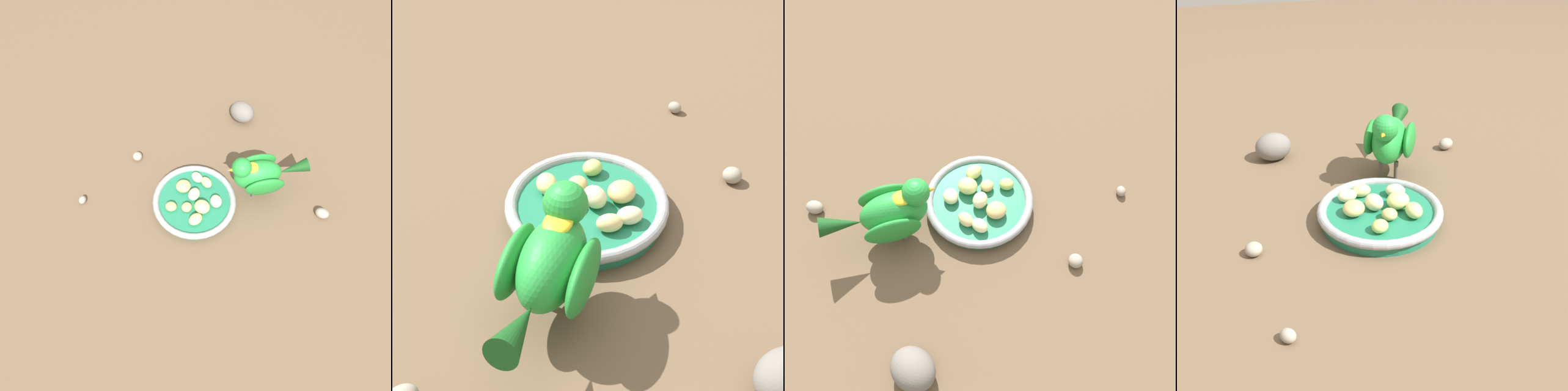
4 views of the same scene
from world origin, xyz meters
TOP-DOWN VIEW (x-y plane):
  - ground_plane at (0.00, 0.00)m, footprint 4.00×4.00m
  - feeding_bowl at (0.00, -0.02)m, footprint 0.19×0.19m
  - apple_piece_0 at (0.00, -0.04)m, footprint 0.04×0.04m
  - apple_piece_1 at (0.01, -0.01)m, footprint 0.04×0.04m
  - apple_piece_2 at (0.04, 0.02)m, footprint 0.02×0.03m
  - apple_piece_3 at (-0.00, 0.02)m, footprint 0.05×0.05m
  - apple_piece_4 at (-0.05, 0.00)m, footprint 0.03×0.03m
  - apple_piece_5 at (-0.03, -0.02)m, footprint 0.03×0.03m
  - apple_piece_6 at (0.05, -0.00)m, footprint 0.02×0.03m
  - apple_piece_7 at (0.03, -0.05)m, footprint 0.04×0.04m
  - apple_piece_8 at (-0.03, -0.06)m, footprint 0.03×0.03m
  - parrot at (0.14, -0.07)m, footprint 0.18×0.12m
  - rock_large at (0.26, 0.11)m, footprint 0.07×0.07m
  - pebble_0 at (-0.03, 0.18)m, footprint 0.03×0.03m
  - pebble_1 at (0.21, -0.22)m, footprint 0.04×0.04m
  - pebble_2 at (-0.20, 0.15)m, footprint 0.03×0.03m

SIDE VIEW (x-z plane):
  - ground_plane at x=0.00m, z-range 0.00..0.00m
  - pebble_2 at x=-0.20m, z-range 0.00..0.02m
  - pebble_0 at x=-0.03m, z-range 0.00..0.02m
  - pebble_1 at x=0.21m, z-range 0.00..0.02m
  - feeding_bowl at x=0.00m, z-range 0.00..0.03m
  - rock_large at x=0.26m, z-range 0.00..0.05m
  - apple_piece_5 at x=-0.03m, z-range 0.02..0.04m
  - apple_piece_4 at x=-0.05m, z-range 0.02..0.04m
  - apple_piece_7 at x=0.03m, z-range 0.02..0.04m
  - apple_piece_2 at x=0.04m, z-range 0.02..0.04m
  - apple_piece_6 at x=0.05m, z-range 0.02..0.04m
  - apple_piece_8 at x=-0.03m, z-range 0.02..0.04m
  - apple_piece_3 at x=0.00m, z-range 0.02..0.04m
  - apple_piece_1 at x=0.01m, z-range 0.02..0.05m
  - apple_piece_0 at x=0.00m, z-range 0.02..0.05m
  - parrot at x=0.14m, z-range 0.01..0.14m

